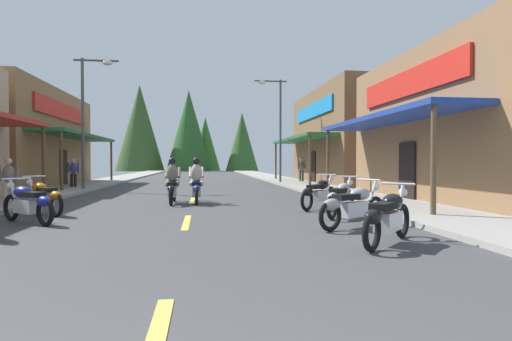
{
  "coord_description": "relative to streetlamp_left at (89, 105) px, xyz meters",
  "views": [
    {
      "loc": [
        0.37,
        -1.04,
        1.42
      ],
      "look_at": [
        4.03,
        26.92,
        0.81
      ],
      "focal_mm": 28.74,
      "sensor_mm": 36.0,
      "label": 1
    }
  ],
  "objects": [
    {
      "name": "ground",
      "position": [
        5.02,
        4.22,
        -4.19
      ],
      "size": [
        9.85,
        77.5,
        0.1
      ],
      "primitive_type": "cube",
      "color": "#424244"
    },
    {
      "name": "sidewalk_left",
      "position": [
        -1.25,
        4.22,
        -4.08
      ],
      "size": [
        2.69,
        77.5,
        0.12
      ],
      "primitive_type": "cube",
      "color": "#9E9991",
      "rests_on": "ground"
    },
    {
      "name": "sidewalk_right",
      "position": [
        11.29,
        4.22,
        -4.08
      ],
      "size": [
        2.69,
        77.5,
        0.12
      ],
      "primitive_type": "cube",
      "color": "#9E9991",
      "rests_on": "ground"
    },
    {
      "name": "centerline_dashes",
      "position": [
        5.02,
        9.03,
        -4.13
      ],
      "size": [
        0.16,
        54.23,
        0.01
      ],
      "color": "#E0C64C",
      "rests_on": "ground"
    },
    {
      "name": "storefront_right_near",
      "position": [
        15.89,
        -6.88,
        -1.45
      ],
      "size": [
        8.41,
        9.93,
        5.37
      ],
      "color": "olive",
      "rests_on": "ground"
    },
    {
      "name": "storefront_right_far",
      "position": [
        16.92,
        5.63,
        -1.08
      ],
      "size": [
        10.45,
        11.77,
        6.11
      ],
      "color": "brown",
      "rests_on": "ground"
    },
    {
      "name": "streetlamp_left",
      "position": [
        0.0,
        0.0,
        0.0
      ],
      "size": [
        2.08,
        0.3,
        6.38
      ],
      "color": "#474C51",
      "rests_on": "ground"
    },
    {
      "name": "streetlamp_right",
      "position": [
        10.04,
        5.24,
        0.15
      ],
      "size": [
        2.08,
        0.3,
        6.65
      ],
      "color": "#474C51",
      "rests_on": "ground"
    },
    {
      "name": "motorcycle_parked_right_0",
      "position": [
        8.52,
        -13.96,
        -3.65
      ],
      "size": [
        1.57,
        1.6,
        1.04
      ],
      "rotation": [
        0.0,
        0.0,
        0.79
      ],
      "color": "black",
      "rests_on": "ground"
    },
    {
      "name": "motorcycle_parked_right_1",
      "position": [
        8.58,
        -12.19,
        -3.65
      ],
      "size": [
        1.89,
        1.18,
        1.04
      ],
      "rotation": [
        0.0,
        0.0,
        0.53
      ],
      "color": "black",
      "rests_on": "ground"
    },
    {
      "name": "motorcycle_parked_right_2",
      "position": [
        8.95,
        -10.36,
        -3.65
      ],
      "size": [
        1.36,
        1.78,
        1.04
      ],
      "rotation": [
        0.0,
        0.0,
        0.93
      ],
      "color": "black",
      "rests_on": "ground"
    },
    {
      "name": "motorcycle_parked_right_3",
      "position": [
        8.85,
        -8.65,
        -3.65
      ],
      "size": [
        1.56,
        1.6,
        1.04
      ],
      "rotation": [
        0.0,
        0.0,
        0.8
      ],
      "color": "black",
      "rests_on": "ground"
    },
    {
      "name": "motorcycle_parked_left_3",
      "position": [
        1.43,
        -10.65,
        -3.65
      ],
      "size": [
        1.67,
        1.49,
        1.04
      ],
      "rotation": [
        0.0,
        0.0,
        2.42
      ],
      "color": "black",
      "rests_on": "ground"
    },
    {
      "name": "motorcycle_parked_left_4",
      "position": [
        1.17,
        -9.05,
        -3.65
      ],
      "size": [
        1.57,
        1.6,
        1.04
      ],
      "rotation": [
        0.0,
        0.0,
        2.35
      ],
      "color": "black",
      "rests_on": "ground"
    },
    {
      "name": "rider_cruising_lead",
      "position": [
        4.38,
        -6.52,
        -3.48
      ],
      "size": [
        0.6,
        2.14,
        1.57
      ],
      "rotation": [
        0.0,
        0.0,
        1.57
      ],
      "color": "black",
      "rests_on": "ground"
    },
    {
      "name": "rider_cruising_trailing",
      "position": [
        5.18,
        -6.52,
        -3.48
      ],
      "size": [
        0.6,
        2.14,
        1.57
      ],
      "rotation": [
        0.0,
        0.0,
        1.59
      ],
      "color": "black",
      "rests_on": "ground"
    },
    {
      "name": "pedestrian_by_shop",
      "position": [
        12.0,
        6.34,
        -3.11
      ],
      "size": [
        0.57,
        0.27,
        1.76
      ],
      "rotation": [
        0.0,
        0.0,
        1.59
      ],
      "color": "#3F593F",
      "rests_on": "ground"
    },
    {
      "name": "pedestrian_waiting",
      "position": [
        -0.52,
        -7.14,
        -3.26
      ],
      "size": [
        0.55,
        0.34,
        1.53
      ],
      "rotation": [
        0.0,
        0.0,
        4.97
      ],
      "color": "#B2A599",
      "rests_on": "ground"
    },
    {
      "name": "pedestrian_strolling",
      "position": [
        -1.24,
        1.63,
        -3.22
      ],
      "size": [
        0.57,
        0.26,
        1.59
      ],
      "rotation": [
        0.0,
        0.0,
        4.7
      ],
      "color": "black",
      "rests_on": "ground"
    },
    {
      "name": "treeline_backdrop",
      "position": [
        0.72,
        44.33,
        1.68
      ],
      "size": [
        21.82,
        9.33,
        13.32
      ],
      "color": "#324F23",
      "rests_on": "ground"
    }
  ]
}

